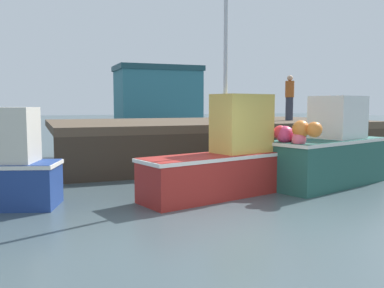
% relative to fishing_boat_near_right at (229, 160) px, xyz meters
% --- Properties ---
extents(ground, '(120.00, 160.00, 0.10)m').
position_rel_fishing_boat_near_right_xyz_m(ground, '(-0.74, -2.35, -0.87)').
color(ground, '#3D4C51').
extents(pier, '(11.71, 6.71, 1.52)m').
position_rel_fishing_boat_near_right_xyz_m(pier, '(2.04, 5.57, 0.42)').
color(pier, brown).
rests_on(pier, ground).
extents(fishing_boat_near_right, '(4.42, 2.18, 5.55)m').
position_rel_fishing_boat_near_right_xyz_m(fishing_boat_near_right, '(0.00, 0.00, 0.00)').
color(fishing_boat_near_right, maroon).
rests_on(fishing_boat_near_right, ground).
extents(fishing_boat_mid, '(3.95, 2.51, 2.36)m').
position_rel_fishing_boat_near_right_xyz_m(fishing_boat_mid, '(2.95, 0.13, 0.07)').
color(fishing_boat_mid, '#23564C').
rests_on(fishing_boat_mid, ground).
extents(dockworker, '(0.34, 0.34, 1.74)m').
position_rel_fishing_boat_near_right_xyz_m(dockworker, '(5.02, 4.98, 1.57)').
color(dockworker, '#2D3342').
rests_on(dockworker, pier).
extents(warehouse, '(7.99, 4.73, 5.79)m').
position_rel_fishing_boat_near_right_xyz_m(warehouse, '(7.17, 30.18, 2.09)').
color(warehouse, '#2D6B7A').
rests_on(warehouse, ground).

